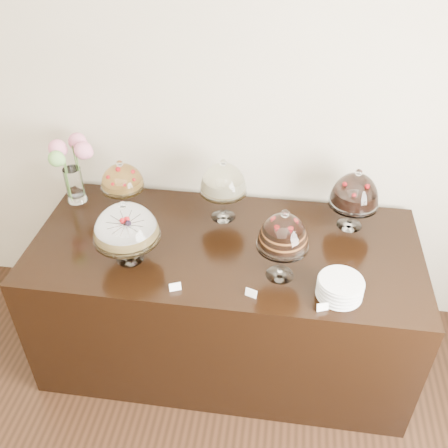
# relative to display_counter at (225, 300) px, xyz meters

# --- Properties ---
(wall_back) EXTENTS (5.00, 0.04, 3.00)m
(wall_back) POSITION_rel_display_counter_xyz_m (-0.31, 0.55, 1.05)
(wall_back) COLOR beige
(wall_back) RESTS_ON ground
(display_counter) EXTENTS (2.20, 1.00, 0.90)m
(display_counter) POSITION_rel_display_counter_xyz_m (0.00, 0.00, 0.00)
(display_counter) COLOR black
(display_counter) RESTS_ON ground
(cake_stand_sugar_sponge) EXTENTS (0.36, 0.36, 0.38)m
(cake_stand_sugar_sponge) POSITION_rel_display_counter_xyz_m (-0.50, -0.20, 0.68)
(cake_stand_sugar_sponge) COLOR white
(cake_stand_sugar_sponge) RESTS_ON display_counter
(cake_stand_choco_layer) EXTENTS (0.26, 0.26, 0.42)m
(cake_stand_choco_layer) POSITION_rel_display_counter_xyz_m (0.32, -0.21, 0.72)
(cake_stand_choco_layer) COLOR white
(cake_stand_choco_layer) RESTS_ON display_counter
(cake_stand_cheesecake) EXTENTS (0.28, 0.28, 0.40)m
(cake_stand_cheesecake) POSITION_rel_display_counter_xyz_m (-0.05, 0.26, 0.71)
(cake_stand_cheesecake) COLOR white
(cake_stand_cheesecake) RESTS_ON display_counter
(cake_stand_dark_choco) EXTENTS (0.29, 0.29, 0.38)m
(cake_stand_dark_choco) POSITION_rel_display_counter_xyz_m (0.70, 0.28, 0.68)
(cake_stand_dark_choco) COLOR white
(cake_stand_dark_choco) RESTS_ON display_counter
(cake_stand_fruit_tart) EXTENTS (0.27, 0.27, 0.34)m
(cake_stand_fruit_tart) POSITION_rel_display_counter_xyz_m (-0.66, 0.26, 0.66)
(cake_stand_fruit_tart) COLOR white
(cake_stand_fruit_tart) RESTS_ON display_counter
(flower_vase) EXTENTS (0.27, 0.35, 0.42)m
(flower_vase) POSITION_rel_display_counter_xyz_m (-0.98, 0.31, 0.72)
(flower_vase) COLOR white
(flower_vase) RESTS_ON display_counter
(plate_stack) EXTENTS (0.22, 0.22, 0.10)m
(plate_stack) POSITION_rel_display_counter_xyz_m (0.62, -0.32, 0.50)
(plate_stack) COLOR white
(plate_stack) RESTS_ON display_counter
(price_card_left) EXTENTS (0.06, 0.04, 0.04)m
(price_card_left) POSITION_rel_display_counter_xyz_m (-0.20, -0.40, 0.47)
(price_card_left) COLOR white
(price_card_left) RESTS_ON display_counter
(price_card_right) EXTENTS (0.06, 0.04, 0.04)m
(price_card_right) POSITION_rel_display_counter_xyz_m (0.54, -0.43, 0.47)
(price_card_right) COLOR white
(price_card_right) RESTS_ON display_counter
(price_card_extra) EXTENTS (0.06, 0.03, 0.04)m
(price_card_extra) POSITION_rel_display_counter_xyz_m (0.19, -0.39, 0.47)
(price_card_extra) COLOR white
(price_card_extra) RESTS_ON display_counter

